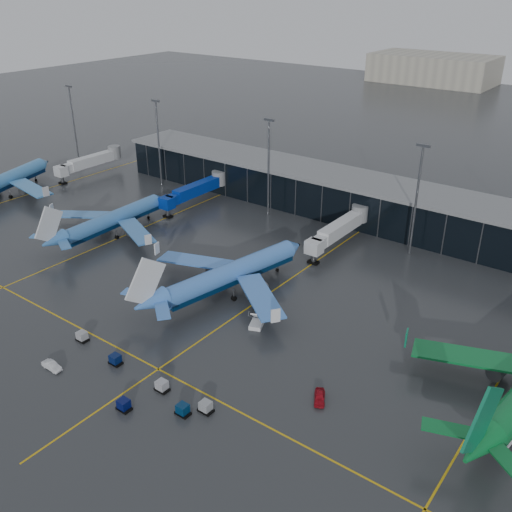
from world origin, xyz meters
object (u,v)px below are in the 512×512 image
Objects in this scene: baggage_carts at (143,382)px; mobile_airstair at (257,323)px; service_van_white at (52,366)px; service_van_red at (320,397)px; airliner_klm_near at (232,262)px; airliner_klm_west at (3,172)px; airliner_arkefly at (112,210)px.

baggage_carts is 8.28× the size of mobile_airstair.
mobile_airstair is at bearing -32.69° from service_van_white.
baggage_carts is at bearing -121.64° from mobile_airstair.
airliner_klm_near is at bearing 120.77° from service_van_red.
airliner_klm_west is 100.58m from mobile_airstair.
service_van_red is (23.62, 13.54, -0.08)m from baggage_carts.
airliner_klm_west is 121.60m from service_van_red.
mobile_airstair is 35.40m from service_van_white.
airliner_klm_near reaches higher than mobile_airstair.
airliner_klm_west reaches higher than service_van_white.
service_van_white is (-18.96, -29.90, -0.13)m from mobile_airstair.
mobile_airstair is 0.95× the size of service_van_red.
airliner_klm_west is at bearing 178.03° from airliner_arkefly.
mobile_airstair is (99.69, -11.97, -6.01)m from airliner_klm_west.
airliner_arkefly is 41.64m from airliner_klm_near.
airliner_klm_near is 38.45m from service_van_white.
airliner_klm_near is 11.24× the size of service_van_white.
airliner_klm_near is at bearing 103.73° from baggage_carts.
airliner_klm_west reaches higher than airliner_klm_near.
service_van_white is (34.02, -42.23, -5.49)m from airliner_arkefly.
service_van_white is (-15.00, -5.85, -0.12)m from baggage_carts.
service_van_red is at bearing -50.41° from mobile_airstair.
airliner_arkefly is 10.51× the size of mobile_airstair.
service_van_red is 1.03× the size of service_van_white.
airliner_arkefly is at bearing 133.05° from service_van_red.
baggage_carts is (49.01, -36.38, -5.37)m from airliner_arkefly.
airliner_klm_near is 36.54m from service_van_red.
airliner_arkefly reaches higher than service_van_white.
mobile_airstair is at bearing 122.37° from service_van_red.
airliner_arkefly reaches higher than mobile_airstair.
mobile_airstair reaches higher than service_van_red.
airliner_arkefly is at bearing 38.54° from service_van_white.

